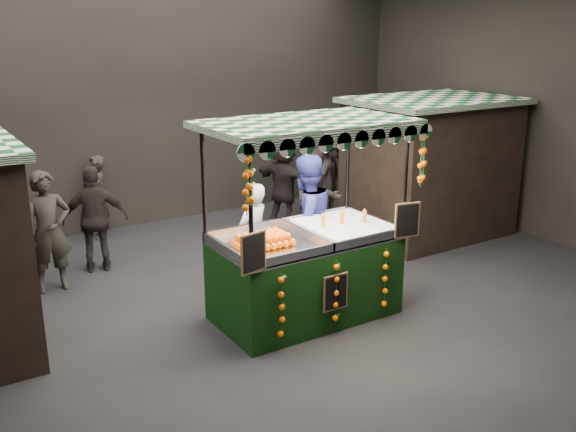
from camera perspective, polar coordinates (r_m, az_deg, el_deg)
ground at (r=8.99m, az=-1.46°, el=-8.73°), size 12.00×12.00×0.00m
market_hall at (r=8.13m, az=-1.64°, el=13.34°), size 12.10×10.10×5.05m
neighbour_stall_right at (r=12.31m, az=12.63°, el=4.36°), size 3.00×2.20×2.60m
juice_stall at (r=8.58m, az=1.78°, el=-3.90°), size 2.80×1.65×2.72m
vendor_grey at (r=9.39m, az=-3.20°, el=-2.05°), size 0.72×0.61×1.69m
vendor_blue at (r=9.54m, az=1.59°, el=-0.56°), size 1.09×0.90×2.06m
shopper_0 at (r=10.08m, az=-20.75°, el=-1.33°), size 0.68×0.45×1.85m
shopper_1 at (r=11.15m, az=2.59°, el=1.39°), size 1.08×0.97×1.83m
shopper_2 at (r=10.66m, az=-16.93°, el=-0.28°), size 1.10×0.69×1.75m
shopper_3 at (r=12.70m, az=4.03°, el=3.36°), size 1.39×1.23×1.87m
shopper_5 at (r=12.61m, az=-0.37°, el=3.17°), size 0.92×1.76×1.81m
shopper_6 at (r=12.37m, az=-16.76°, el=1.62°), size 0.49×0.64×1.57m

